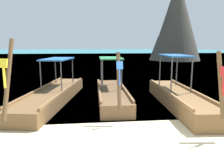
{
  "coord_description": "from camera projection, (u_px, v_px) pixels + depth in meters",
  "views": [
    {
      "loc": [
        -1.0,
        -5.31,
        2.55
      ],
      "look_at": [
        0.0,
        3.67,
        0.94
      ],
      "focal_mm": 35.54,
      "sensor_mm": 36.0,
      "label": 1
    }
  ],
  "objects": [
    {
      "name": "longtail_boat_yellow_ribbon",
      "position": [
        53.0,
        95.0,
        9.91
      ],
      "size": [
        2.48,
        7.48,
        2.72
      ],
      "color": "brown",
      "rests_on": "ground"
    },
    {
      "name": "longtail_boat_red_ribbon",
      "position": [
        179.0,
        98.0,
        9.19
      ],
      "size": [
        1.54,
        6.38,
        2.38
      ],
      "color": "brown",
      "rests_on": "ground"
    },
    {
      "name": "longtail_boat_blue_ribbon",
      "position": [
        112.0,
        94.0,
        10.11
      ],
      "size": [
        1.38,
        5.87,
        2.31
      ],
      "color": "brown",
      "rests_on": "ground"
    },
    {
      "name": "sea_water",
      "position": [
        90.0,
        53.0,
        66.09
      ],
      "size": [
        120.0,
        120.0,
        0.0
      ],
      "primitive_type": "plane",
      "color": "teal",
      "rests_on": "ground"
    },
    {
      "name": "ground",
      "position": [
        128.0,
        144.0,
        5.76
      ],
      "size": [
        120.0,
        120.0,
        0.0
      ],
      "primitive_type": "plane",
      "color": "beige"
    },
    {
      "name": "karst_rock",
      "position": [
        176.0,
        20.0,
        35.36
      ],
      "size": [
        8.01,
        7.87,
        12.94
      ],
      "color": "#47443D",
      "rests_on": "ground"
    }
  ]
}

